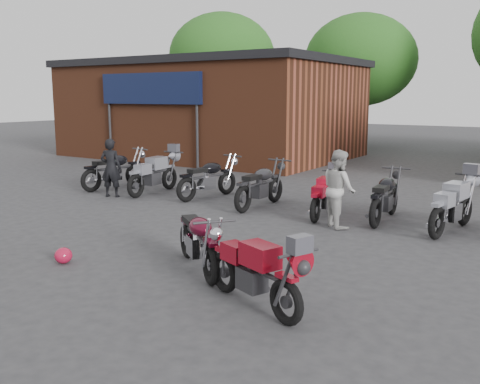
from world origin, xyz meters
The scene contains 16 objects.
ground centered at (0.00, 0.00, 0.00)m, with size 90.00×90.00×0.00m, color #313133.
brick_building centered at (-9.00, 14.00, 2.00)m, with size 12.00×8.00×4.00m, color brown.
tree_0 centered at (-14.00, 22.00, 4.10)m, with size 6.56×6.56×8.20m, color #1E5316, non-canonical shape.
tree_1 centered at (-5.00, 22.00, 3.70)m, with size 5.92×5.92×7.40m, color #1E5316, non-canonical shape.
vintage_motorcycle centered at (0.61, 0.41, 0.56)m, with size 1.95×0.64×1.13m, color #500A1C, non-canonical shape.
sportbike centered at (2.12, -0.39, 0.54)m, with size 1.85×0.61×1.07m, color maroon, non-canonical shape.
helmet centered at (-1.51, -0.49, 0.13)m, with size 0.29×0.29×0.26m, color #AA1232.
person_dark centered at (-5.21, 4.12, 0.80)m, with size 0.58×0.38×1.59m, color black.
person_light centered at (1.30, 4.32, 0.82)m, with size 0.79×0.62×1.63m, color #AFAEAB.
row_bike_0 centered at (-6.12, 5.12, 0.62)m, with size 2.15×0.71×1.25m, color black, non-canonical shape.
row_bike_1 centered at (-4.60, 5.16, 0.61)m, with size 2.11×0.70×1.23m, color gray, non-canonical shape.
row_bike_2 centered at (-2.91, 5.45, 0.60)m, with size 2.08×0.69×1.21m, color black, non-canonical shape.
row_bike_3 centered at (-1.10, 5.16, 0.61)m, with size 2.10×0.69×1.22m, color #27272A, non-canonical shape.
row_bike_4 centered at (0.65, 5.06, 0.53)m, with size 1.84×0.61×1.07m, color red, non-canonical shape.
row_bike_5 centered at (1.95, 5.39, 0.60)m, with size 2.07×0.68×1.20m, color black, non-canonical shape.
row_bike_6 centered at (3.40, 5.18, 0.60)m, with size 2.07×0.68×1.20m, color #92949F, non-canonical shape.
Camera 1 is at (5.55, -6.00, 2.73)m, focal length 40.00 mm.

